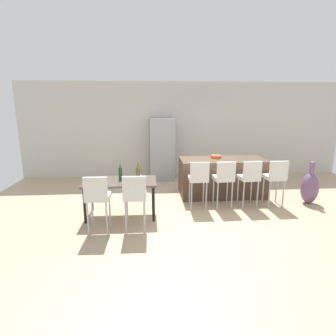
# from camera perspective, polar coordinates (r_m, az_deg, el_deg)

# --- Properties ---
(ground_plane) EXTENTS (10.00, 10.00, 0.00)m
(ground_plane) POSITION_cam_1_polar(r_m,az_deg,el_deg) (6.31, 6.59, -7.70)
(ground_plane) COLOR tan
(back_wall) EXTENTS (10.00, 0.12, 2.90)m
(back_wall) POSITION_cam_1_polar(r_m,az_deg,el_deg) (8.67, 3.43, 7.89)
(back_wall) COLOR beige
(back_wall) RESTS_ON ground_plane
(kitchen_island) EXTENTS (2.08, 0.94, 0.92)m
(kitchen_island) POSITION_cam_1_polar(r_m,az_deg,el_deg) (6.98, 11.18, -1.86)
(kitchen_island) COLOR #4C3828
(kitchen_island) RESTS_ON ground_plane
(bar_chair_left) EXTENTS (0.40, 0.40, 1.05)m
(bar_chair_left) POSITION_cam_1_polar(r_m,az_deg,el_deg) (5.95, 6.37, -1.93)
(bar_chair_left) COLOR silver
(bar_chair_left) RESTS_ON ground_plane
(bar_chair_middle) EXTENTS (0.42, 0.42, 1.05)m
(bar_chair_middle) POSITION_cam_1_polar(r_m,az_deg,el_deg) (6.07, 11.58, -1.80)
(bar_chair_middle) COLOR silver
(bar_chair_middle) RESTS_ON ground_plane
(bar_chair_right) EXTENTS (0.43, 0.43, 1.05)m
(bar_chair_right) POSITION_cam_1_polar(r_m,az_deg,el_deg) (6.25, 16.62, -1.66)
(bar_chair_right) COLOR silver
(bar_chair_right) RESTS_ON ground_plane
(bar_chair_far) EXTENTS (0.41, 0.41, 1.05)m
(bar_chair_far) POSITION_cam_1_polar(r_m,az_deg,el_deg) (6.48, 21.46, -1.52)
(bar_chair_far) COLOR silver
(bar_chair_far) RESTS_ON ground_plane
(dining_table) EXTENTS (1.43, 0.80, 0.74)m
(dining_table) POSITION_cam_1_polar(r_m,az_deg,el_deg) (5.60, -9.85, -3.28)
(dining_table) COLOR #4C4238
(dining_table) RESTS_ON ground_plane
(dining_chair_near) EXTENTS (0.42, 0.42, 1.05)m
(dining_chair_near) POSITION_cam_1_polar(r_m,az_deg,el_deg) (4.91, -14.47, -5.50)
(dining_chair_near) COLOR silver
(dining_chair_near) RESTS_ON ground_plane
(dining_chair_far) EXTENTS (0.40, 0.40, 1.05)m
(dining_chair_far) POSITION_cam_1_polar(r_m,az_deg,el_deg) (4.84, -6.91, -5.46)
(dining_chair_far) COLOR silver
(dining_chair_far) RESTS_ON ground_plane
(wine_bottle_near) EXTENTS (0.07, 0.07, 0.31)m
(wine_bottle_near) POSITION_cam_1_polar(r_m,az_deg,el_deg) (5.78, -6.14, -0.64)
(wine_bottle_near) COLOR brown
(wine_bottle_near) RESTS_ON dining_table
(wine_bottle_left) EXTENTS (0.07, 0.07, 0.31)m
(wine_bottle_left) POSITION_cam_1_polar(r_m,az_deg,el_deg) (5.62, -9.84, -1.14)
(wine_bottle_left) COLOR #194723
(wine_bottle_left) RESTS_ON dining_table
(wine_bottle_middle) EXTENTS (0.08, 0.08, 0.33)m
(wine_bottle_middle) POSITION_cam_1_polar(r_m,az_deg,el_deg) (5.58, -6.22, -1.06)
(wine_bottle_middle) COLOR brown
(wine_bottle_middle) RESTS_ON dining_table
(wine_glass_right) EXTENTS (0.07, 0.07, 0.17)m
(wine_glass_right) POSITION_cam_1_polar(r_m,az_deg,el_deg) (5.41, -5.69, -1.59)
(wine_glass_right) COLOR silver
(wine_glass_right) RESTS_ON dining_table
(refrigerator) EXTENTS (0.72, 0.68, 1.84)m
(refrigerator) POSITION_cam_1_polar(r_m,az_deg,el_deg) (8.24, -1.26, 3.92)
(refrigerator) COLOR #939699
(refrigerator) RESTS_ON ground_plane
(fruit_bowl) EXTENTS (0.26, 0.26, 0.07)m
(fruit_bowl) POSITION_cam_1_polar(r_m,az_deg,el_deg) (6.97, 9.93, 2.33)
(fruit_bowl) COLOR #C6512D
(fruit_bowl) RESTS_ON kitchen_island
(floor_vase) EXTENTS (0.38, 0.38, 0.97)m
(floor_vase) POSITION_cam_1_polar(r_m,az_deg,el_deg) (7.09, 27.33, -3.63)
(floor_vase) COLOR #704C75
(floor_vase) RESTS_ON ground_plane
(potted_plant) EXTENTS (0.34, 0.34, 0.54)m
(potted_plant) POSITION_cam_1_polar(r_m,az_deg,el_deg) (9.04, 18.62, 0.09)
(potted_plant) COLOR #996B4C
(potted_plant) RESTS_ON ground_plane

